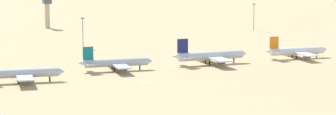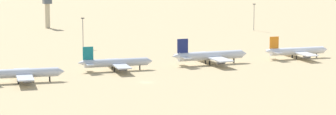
{
  "view_description": "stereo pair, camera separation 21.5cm",
  "coord_description": "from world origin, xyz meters",
  "px_view_note": "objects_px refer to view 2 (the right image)",
  "views": [
    {
      "loc": [
        -107.54,
        -265.88,
        53.1
      ],
      "look_at": [
        18.46,
        20.49,
        6.0
      ],
      "focal_mm": 79.05,
      "sensor_mm": 36.0,
      "label": 1
    },
    {
      "loc": [
        -107.34,
        -265.97,
        53.1
      ],
      "look_at": [
        18.46,
        20.49,
        6.0
      ],
      "focal_mm": 79.05,
      "sensor_mm": 36.0,
      "label": 2
    }
  ],
  "objects_px": {
    "parked_jet_teal_4": "(115,63)",
    "control_tower": "(47,9)",
    "parked_jet_white_3": "(20,73)",
    "parked_jet_navy_5": "(210,56)",
    "light_pole_west": "(83,30)",
    "parked_jet_orange_6": "(296,51)",
    "light_pole_mid": "(254,15)"
  },
  "relations": [
    {
      "from": "parked_jet_teal_4",
      "to": "light_pole_mid",
      "type": "distance_m",
      "value": 173.62
    },
    {
      "from": "parked_jet_white_3",
      "to": "light_pole_mid",
      "type": "xyz_separation_m",
      "value": [
        176.92,
        122.22,
        6.01
      ]
    },
    {
      "from": "light_pole_west",
      "to": "light_pole_mid",
      "type": "height_order",
      "value": "light_pole_mid"
    },
    {
      "from": "parked_jet_orange_6",
      "to": "light_pole_mid",
      "type": "height_order",
      "value": "light_pole_mid"
    },
    {
      "from": "parked_jet_orange_6",
      "to": "control_tower",
      "type": "distance_m",
      "value": 193.58
    },
    {
      "from": "parked_jet_white_3",
      "to": "parked_jet_navy_5",
      "type": "xyz_separation_m",
      "value": [
        88.7,
        10.64,
        0.28
      ]
    },
    {
      "from": "parked_jet_white_3",
      "to": "control_tower",
      "type": "xyz_separation_m",
      "value": [
        59.75,
        188.13,
        8.68
      ]
    },
    {
      "from": "parked_jet_teal_4",
      "to": "control_tower",
      "type": "distance_m",
      "value": 177.83
    },
    {
      "from": "parked_jet_teal_4",
      "to": "parked_jet_navy_5",
      "type": "bearing_deg",
      "value": 6.68
    },
    {
      "from": "parked_jet_navy_5",
      "to": "light_pole_west",
      "type": "distance_m",
      "value": 85.77
    },
    {
      "from": "light_pole_west",
      "to": "control_tower",
      "type": "bearing_deg",
      "value": 86.13
    },
    {
      "from": "parked_jet_teal_4",
      "to": "parked_jet_white_3",
      "type": "bearing_deg",
      "value": -158.03
    },
    {
      "from": "parked_jet_teal_4",
      "to": "parked_jet_navy_5",
      "type": "relative_size",
      "value": 0.89
    },
    {
      "from": "parked_jet_orange_6",
      "to": "control_tower",
      "type": "xyz_separation_m",
      "value": [
        -75.0,
        178.24,
        8.82
      ]
    },
    {
      "from": "parked_jet_teal_4",
      "to": "control_tower",
      "type": "height_order",
      "value": "control_tower"
    },
    {
      "from": "control_tower",
      "to": "parked_jet_white_3",
      "type": "bearing_deg",
      "value": -107.62
    },
    {
      "from": "parked_jet_teal_4",
      "to": "parked_jet_orange_6",
      "type": "relative_size",
      "value": 0.99
    },
    {
      "from": "light_pole_west",
      "to": "light_pole_mid",
      "type": "distance_m",
      "value": 128.42
    },
    {
      "from": "parked_jet_white_3",
      "to": "parked_jet_navy_5",
      "type": "bearing_deg",
      "value": 16.09
    },
    {
      "from": "parked_jet_orange_6",
      "to": "light_pole_mid",
      "type": "xyz_separation_m",
      "value": [
        42.17,
        112.33,
        6.15
      ]
    },
    {
      "from": "parked_jet_navy_5",
      "to": "light_pole_mid",
      "type": "relative_size",
      "value": 2.19
    },
    {
      "from": "control_tower",
      "to": "light_pole_mid",
      "type": "xyz_separation_m",
      "value": [
        117.17,
        -65.91,
        -2.67
      ]
    },
    {
      "from": "light_pole_mid",
      "to": "parked_jet_navy_5",
      "type": "bearing_deg",
      "value": -128.33
    },
    {
      "from": "parked_jet_teal_4",
      "to": "parked_jet_navy_5",
      "type": "distance_m",
      "value": 45.19
    },
    {
      "from": "parked_jet_navy_5",
      "to": "control_tower",
      "type": "xyz_separation_m",
      "value": [
        -28.95,
        177.49,
        8.4
      ]
    },
    {
      "from": "parked_jet_white_3",
      "to": "light_pole_west",
      "type": "bearing_deg",
      "value": 68.32
    },
    {
      "from": "parked_jet_orange_6",
      "to": "light_pole_west",
      "type": "height_order",
      "value": "light_pole_west"
    },
    {
      "from": "parked_jet_white_3",
      "to": "light_pole_west",
      "type": "xyz_separation_m",
      "value": [
        53.01,
        88.47,
        5.39
      ]
    },
    {
      "from": "parked_jet_white_3",
      "to": "control_tower",
      "type": "height_order",
      "value": "control_tower"
    },
    {
      "from": "control_tower",
      "to": "light_pole_mid",
      "type": "relative_size",
      "value": 1.21
    },
    {
      "from": "parked_jet_white_3",
      "to": "parked_jet_navy_5",
      "type": "relative_size",
      "value": 0.93
    },
    {
      "from": "parked_jet_navy_5",
      "to": "control_tower",
      "type": "height_order",
      "value": "control_tower"
    }
  ]
}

